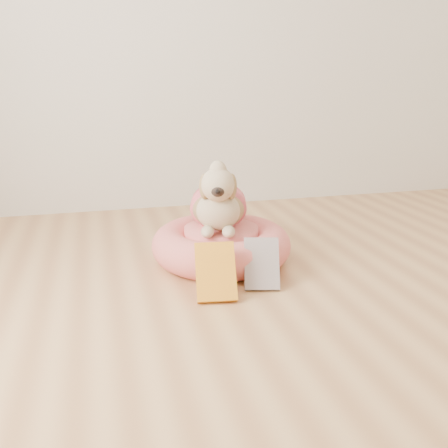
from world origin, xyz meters
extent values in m
plane|color=#B57C4B|center=(0.00, 0.00, 0.00)|extent=(4.50, 4.50, 0.00)
cylinder|color=#DD6B56|center=(-0.21, 1.19, 0.05)|extent=(0.46, 0.46, 0.10)
torus|color=#DD6B56|center=(-0.21, 1.19, 0.08)|extent=(0.64, 0.64, 0.16)
cylinder|color=#DD6B56|center=(-0.21, 1.19, 0.12)|extent=(0.34, 0.34, 0.09)
cube|color=yellow|center=(-0.32, 0.82, 0.10)|extent=(0.17, 0.18, 0.20)
cube|color=white|center=(-0.12, 0.87, 0.10)|extent=(0.17, 0.17, 0.19)
camera|label=1|loc=(-0.74, -0.92, 0.83)|focal=40.00mm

